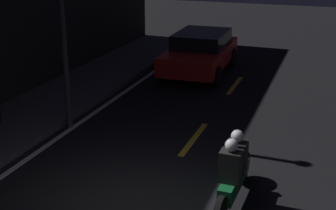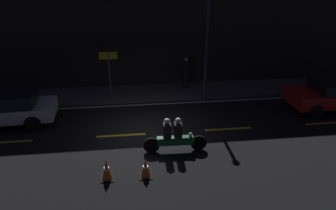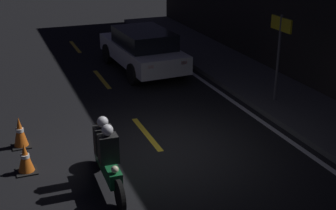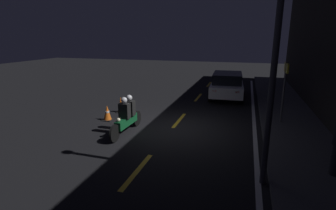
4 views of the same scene
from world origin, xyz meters
TOP-DOWN VIEW (x-y plane):
  - ground_plane at (0.00, 0.00)m, footprint 56.00×56.00m
  - raised_curb at (0.00, 4.44)m, footprint 28.00×2.31m
  - lane_dash_a at (-10.00, 0.00)m, footprint 2.00×0.14m
  - lane_dash_b at (-5.50, 0.00)m, footprint 2.00×0.14m
  - lane_dash_c at (-1.00, 0.00)m, footprint 2.00×0.14m
  - lane_solid_kerb at (0.00, 3.03)m, footprint 25.20×0.14m
  - sedan_white at (-5.94, 1.57)m, footprint 4.38×2.01m
  - motorcycle at (0.95, -1.47)m, footprint 2.37×0.38m
  - traffic_cone_near at (-1.42, -2.91)m, footprint 0.42×0.42m
  - traffic_cone_mid at (-0.17, -2.92)m, footprint 0.43×0.43m
  - shop_sign at (-1.54, 4.01)m, footprint 0.90×0.08m

SIDE VIEW (x-z plane):
  - ground_plane at x=0.00m, z-range 0.00..0.00m
  - lane_solid_kerb at x=0.00m, z-range 0.00..0.01m
  - lane_dash_a at x=-10.00m, z-range 0.00..0.01m
  - lane_dash_b at x=-5.50m, z-range 0.00..0.01m
  - lane_dash_c at x=-1.00m, z-range 0.00..0.01m
  - raised_curb at x=0.00m, z-range 0.00..0.14m
  - traffic_cone_mid at x=-0.17m, z-range -0.01..0.63m
  - traffic_cone_near at x=-1.42m, z-range -0.01..0.72m
  - motorcycle at x=0.95m, z-range -0.05..1.32m
  - sedan_white at x=-5.94m, z-range 0.06..1.50m
  - shop_sign at x=-1.54m, z-range 0.63..3.03m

